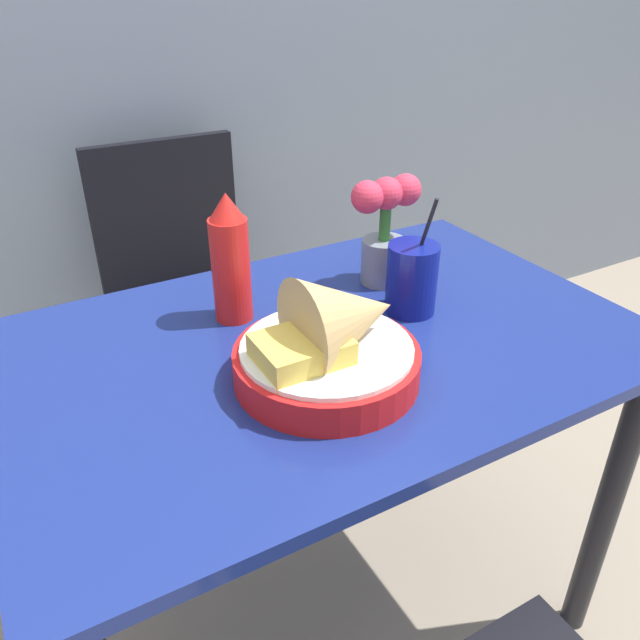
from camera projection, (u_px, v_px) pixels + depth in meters
name	position (u px, v px, depth m)	size (l,w,h in m)	color
ground_plane	(325.00, 612.00, 1.44)	(12.00, 12.00, 0.00)	gray
dining_table	(326.00, 393.00, 1.13)	(1.08, 0.71, 0.74)	navy
chair_far_window	(183.00, 280.00, 1.73)	(0.40, 0.40, 0.90)	black
food_basket	(334.00, 343.00, 0.94)	(0.29, 0.29, 0.18)	red
ketchup_bottle	(230.00, 260.00, 1.08)	(0.07, 0.07, 0.23)	red
drink_cup	(412.00, 281.00, 1.12)	(0.09, 0.09, 0.22)	navy
flower_vase	(385.00, 227.00, 1.20)	(0.15, 0.09, 0.21)	gray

